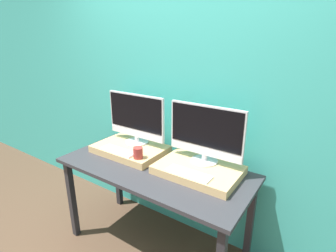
{
  "coord_description": "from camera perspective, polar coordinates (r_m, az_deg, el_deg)",
  "views": [
    {
      "loc": [
        1.13,
        -1.11,
        1.77
      ],
      "look_at": [
        0.0,
        0.55,
        1.07
      ],
      "focal_mm": 28.0,
      "sensor_mm": 36.0,
      "label": 1
    }
  ],
  "objects": [
    {
      "name": "wall_back",
      "position": [
        2.24,
        3.22,
        7.04
      ],
      "size": [
        8.0,
        0.04,
        2.6
      ],
      "color": "teal",
      "rests_on": "ground_plane"
    },
    {
      "name": "workbench",
      "position": [
        2.13,
        -3.04,
        -10.99
      ],
      "size": [
        1.54,
        0.7,
        0.79
      ],
      "color": "#2D2D33",
      "rests_on": "ground_plane"
    },
    {
      "name": "wooden_riser_left",
      "position": [
        2.34,
        -8.22,
        -4.96
      ],
      "size": [
        0.61,
        0.42,
        0.06
      ],
      "color": "tan",
      "rests_on": "workbench"
    },
    {
      "name": "monitor_left",
      "position": [
        2.31,
        -6.97,
        1.73
      ],
      "size": [
        0.59,
        0.21,
        0.44
      ],
      "color": "silver",
      "rests_on": "wooden_riser_left"
    },
    {
      "name": "keyboard_left",
      "position": [
        2.23,
        -10.78,
        -5.31
      ],
      "size": [
        0.33,
        0.1,
        0.01
      ],
      "color": "silver",
      "rests_on": "wooden_riser_left"
    },
    {
      "name": "mug",
      "position": [
        2.08,
        -6.54,
        -5.83
      ],
      "size": [
        0.08,
        0.08,
        0.09
      ],
      "color": "#9E332D",
      "rests_on": "wooden_riser_left"
    },
    {
      "name": "wooden_riser_right",
      "position": [
        1.99,
        6.61,
        -9.46
      ],
      "size": [
        0.61,
        0.42,
        0.06
      ],
      "color": "tan",
      "rests_on": "workbench"
    },
    {
      "name": "monitor_right",
      "position": [
        1.96,
        8.19,
        -1.59
      ],
      "size": [
        0.59,
        0.21,
        0.44
      ],
      "color": "silver",
      "rests_on": "wooden_riser_right"
    },
    {
      "name": "keyboard_right",
      "position": [
        1.86,
        4.52,
        -10.26
      ],
      "size": [
        0.33,
        0.1,
        0.01
      ],
      "color": "silver",
      "rests_on": "wooden_riser_right"
    }
  ]
}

